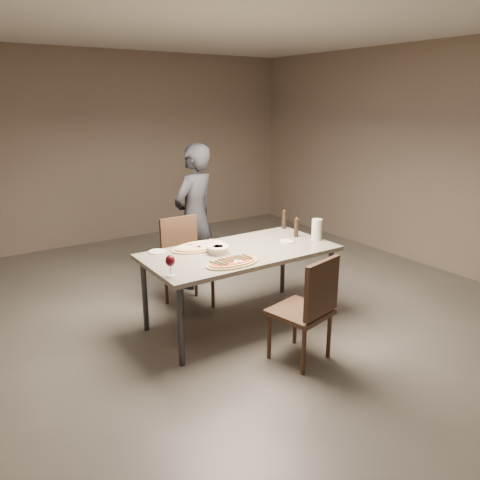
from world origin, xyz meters
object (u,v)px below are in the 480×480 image
carafe (317,230)px  pepper_mill_left (296,228)px  chair_near (309,305)px  diner (195,217)px  chair_far (184,257)px  zucchini_pizza (233,262)px  dining_table (240,256)px  bread_basket (218,249)px  ham_pizza (200,246)px

carafe → pepper_mill_left: bearing=116.9°
chair_near → diner: diner is taller
chair_far → pepper_mill_left: bearing=144.6°
chair_near → chair_far: chair_far is taller
pepper_mill_left → diner: bearing=120.1°
zucchini_pizza → chair_far: (0.04, 1.00, -0.24)m
pepper_mill_left → diner: 1.22m
dining_table → carafe: size_ratio=8.48×
zucchini_pizza → dining_table: bearing=66.9°
dining_table → bread_basket: bread_basket is taller
bread_basket → dining_table: bearing=-9.4°
bread_basket → pepper_mill_left: pepper_mill_left is taller
dining_table → chair_near: bearing=-85.2°
chair_near → pepper_mill_left: bearing=42.8°
bread_basket → chair_near: chair_near is taller
chair_near → chair_far: size_ratio=0.99×
dining_table → diner: diner is taller
pepper_mill_left → carafe: (0.10, -0.20, 0.01)m
pepper_mill_left → chair_near: pepper_mill_left is taller
diner → chair_near: bearing=65.0°
bread_basket → pepper_mill_left: size_ratio=1.02×
zucchini_pizza → diner: 1.44m
ham_pizza → bread_basket: 0.24m
zucchini_pizza → bread_basket: 0.32m
pepper_mill_left → carafe: size_ratio=0.97×
chair_near → diner: 2.03m
dining_table → ham_pizza: (-0.28, 0.27, 0.07)m
pepper_mill_left → chair_near: size_ratio=0.22×
ham_pizza → chair_near: (0.36, -1.16, -0.25)m
zucchini_pizza → carafe: (1.09, 0.14, 0.09)m
chair_far → diner: diner is taller
ham_pizza → chair_far: (0.06, 0.45, -0.24)m
chair_near → chair_far: (-0.30, 1.62, 0.01)m
ham_pizza → bread_basket: (0.06, -0.23, 0.03)m
pepper_mill_left → chair_near: (-0.66, -0.95, -0.33)m
bread_basket → diner: diner is taller
dining_table → pepper_mill_left: pepper_mill_left is taller
zucchini_pizza → carafe: carafe is taller
dining_table → ham_pizza: 0.39m
dining_table → chair_far: chair_far is taller
zucchini_pizza → ham_pizza: bearing=111.9°
ham_pizza → diner: size_ratio=0.34×
bread_basket → chair_far: size_ratio=0.23×
dining_table → pepper_mill_left: (0.73, 0.06, 0.15)m
pepper_mill_left → dining_table: bearing=-175.5°
bread_basket → carafe: (1.05, -0.17, 0.06)m
bread_basket → chair_near: 1.02m
zucchini_pizza → diner: diner is taller
ham_pizza → chair_near: 1.24m
dining_table → diner: bearing=83.8°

